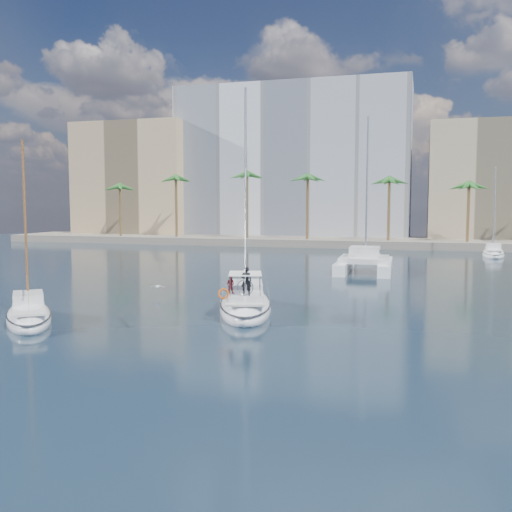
% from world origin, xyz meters
% --- Properties ---
extents(ground, '(160.00, 160.00, 0.00)m').
position_xyz_m(ground, '(0.00, 0.00, 0.00)').
color(ground, black).
rests_on(ground, ground).
extents(quay, '(120.00, 14.00, 1.20)m').
position_xyz_m(quay, '(0.00, 61.00, 0.60)').
color(quay, gray).
rests_on(quay, ground).
extents(building_modern, '(42.00, 16.00, 28.00)m').
position_xyz_m(building_modern, '(-12.00, 73.00, 14.00)').
color(building_modern, white).
rests_on(building_modern, ground).
extents(building_tan_left, '(22.00, 14.00, 22.00)m').
position_xyz_m(building_tan_left, '(-42.00, 69.00, 11.00)').
color(building_tan_left, tan).
rests_on(building_tan_left, ground).
extents(building_beige, '(20.00, 14.00, 20.00)m').
position_xyz_m(building_beige, '(22.00, 70.00, 10.00)').
color(building_beige, tan).
rests_on(building_beige, ground).
extents(palm_left, '(3.60, 3.60, 12.30)m').
position_xyz_m(palm_left, '(-34.00, 57.00, 10.28)').
color(palm_left, brown).
rests_on(palm_left, ground).
extents(palm_centre, '(3.60, 3.60, 12.30)m').
position_xyz_m(palm_centre, '(0.00, 57.00, 10.28)').
color(palm_centre, brown).
rests_on(palm_centre, ground).
extents(main_sloop, '(5.99, 10.59, 14.98)m').
position_xyz_m(main_sloop, '(0.41, 1.75, 0.49)').
color(main_sloop, white).
rests_on(main_sloop, ground).
extents(small_sloop, '(6.73, 7.60, 11.15)m').
position_xyz_m(small_sloop, '(-10.62, -4.72, 0.41)').
color(small_sloop, white).
rests_on(small_sloop, ground).
extents(catamaran, '(5.63, 10.75, 15.61)m').
position_xyz_m(catamaran, '(5.56, 25.48, 1.11)').
color(catamaran, white).
rests_on(catamaran, ground).
extents(seagull, '(1.17, 0.50, 0.22)m').
position_xyz_m(seagull, '(-7.72, 6.05, 0.67)').
color(seagull, silver).
rests_on(seagull, ground).
extents(moored_yacht_a, '(3.37, 9.52, 11.90)m').
position_xyz_m(moored_yacht_a, '(20.00, 47.00, 0.00)').
color(moored_yacht_a, white).
rests_on(moored_yacht_a, ground).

